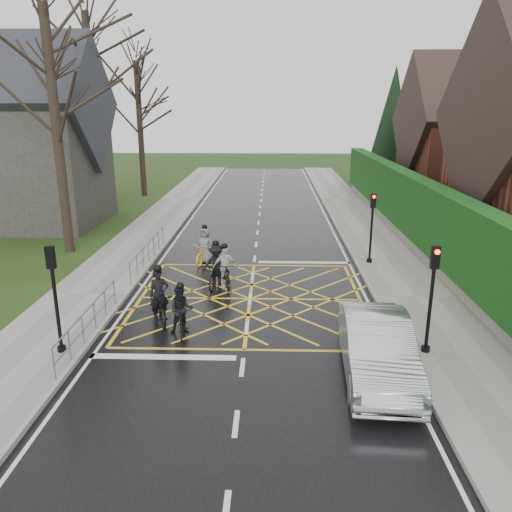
# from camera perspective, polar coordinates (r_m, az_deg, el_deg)

# --- Properties ---
(ground) EXTENTS (120.00, 120.00, 0.00)m
(ground) POSITION_cam_1_polar(r_m,az_deg,el_deg) (18.26, -0.69, -4.92)
(ground) COLOR #1D3210
(ground) RESTS_ON ground
(road) EXTENTS (9.00, 80.00, 0.01)m
(road) POSITION_cam_1_polar(r_m,az_deg,el_deg) (18.26, -0.69, -4.91)
(road) COLOR black
(road) RESTS_ON ground
(sidewalk_right) EXTENTS (3.00, 80.00, 0.15)m
(sidewalk_right) POSITION_cam_1_polar(r_m,az_deg,el_deg) (18.97, 17.80, -4.68)
(sidewalk_right) COLOR gray
(sidewalk_right) RESTS_ON ground
(sidewalk_left) EXTENTS (3.00, 80.00, 0.15)m
(sidewalk_left) POSITION_cam_1_polar(r_m,az_deg,el_deg) (19.42, -18.72, -4.26)
(sidewalk_left) COLOR gray
(sidewalk_left) RESTS_ON ground
(stone_wall) EXTENTS (0.50, 38.00, 0.70)m
(stone_wall) POSITION_cam_1_polar(r_m,az_deg,el_deg) (24.85, 18.08, 0.97)
(stone_wall) COLOR slate
(stone_wall) RESTS_ON ground
(hedge) EXTENTS (0.90, 38.00, 2.80)m
(hedge) POSITION_cam_1_polar(r_m,az_deg,el_deg) (24.46, 18.44, 4.92)
(hedge) COLOR black
(hedge) RESTS_ON stone_wall
(house_far) EXTENTS (9.80, 8.80, 10.30)m
(house_far) POSITION_cam_1_polar(r_m,az_deg,el_deg) (37.75, 24.05, 11.67)
(house_far) COLOR brown
(house_far) RESTS_ON ground
(conifer) EXTENTS (4.60, 4.60, 10.00)m
(conifer) POSITION_cam_1_polar(r_m,az_deg,el_deg) (44.15, 15.29, 13.85)
(conifer) COLOR black
(conifer) RESTS_ON ground
(church) EXTENTS (8.80, 7.80, 11.00)m
(church) POSITION_cam_1_polar(r_m,az_deg,el_deg) (32.34, -25.04, 11.97)
(church) COLOR #2D2B28
(church) RESTS_ON ground
(tree_near) EXTENTS (9.24, 9.24, 11.44)m
(tree_near) POSITION_cam_1_polar(r_m,az_deg,el_deg) (24.97, -22.39, 18.22)
(tree_near) COLOR black
(tree_near) RESTS_ON ground
(tree_mid) EXTENTS (10.08, 10.08, 12.48)m
(tree_mid) POSITION_cam_1_polar(r_m,az_deg,el_deg) (32.83, -18.42, 19.20)
(tree_mid) COLOR black
(tree_mid) RESTS_ON ground
(tree_far) EXTENTS (8.40, 8.40, 10.40)m
(tree_far) POSITION_cam_1_polar(r_m,az_deg,el_deg) (40.24, -13.30, 16.91)
(tree_far) COLOR black
(tree_far) RESTS_ON ground
(railing_south) EXTENTS (0.05, 5.04, 1.03)m
(railing_south) POSITION_cam_1_polar(r_m,az_deg,el_deg) (15.67, -18.62, -6.53)
(railing_south) COLOR slate
(railing_south) RESTS_ON ground
(railing_north) EXTENTS (0.05, 6.04, 1.03)m
(railing_north) POSITION_cam_1_polar(r_m,az_deg,el_deg) (22.44, -12.21, 0.95)
(railing_north) COLOR slate
(railing_north) RESTS_ON ground
(traffic_light_ne) EXTENTS (0.24, 0.31, 3.21)m
(traffic_light_ne) POSITION_cam_1_polar(r_m,az_deg,el_deg) (22.19, 13.05, 3.05)
(traffic_light_ne) COLOR black
(traffic_light_ne) RESTS_ON ground
(traffic_light_se) EXTENTS (0.24, 0.31, 3.21)m
(traffic_light_se) POSITION_cam_1_polar(r_m,az_deg,el_deg) (14.41, 19.34, -4.88)
(traffic_light_se) COLOR black
(traffic_light_se) RESTS_ON ground
(traffic_light_sw) EXTENTS (0.24, 0.31, 3.21)m
(traffic_light_sw) POSITION_cam_1_polar(r_m,az_deg,el_deg) (14.67, -21.90, -4.77)
(traffic_light_sw) COLOR black
(traffic_light_sw) RESTS_ON ground
(cyclist_rear) EXTENTS (1.42, 2.08, 1.92)m
(cyclist_rear) POSITION_cam_1_polar(r_m,az_deg,el_deg) (16.52, -11.01, -5.31)
(cyclist_rear) COLOR black
(cyclist_rear) RESTS_ON ground
(cyclist_back) EXTENTS (0.84, 1.73, 1.68)m
(cyclist_back) POSITION_cam_1_polar(r_m,az_deg,el_deg) (15.49, -8.55, -6.67)
(cyclist_back) COLOR black
(cyclist_back) RESTS_ON ground
(cyclist_mid) EXTENTS (1.17, 1.97, 1.84)m
(cyclist_mid) POSITION_cam_1_polar(r_m,az_deg,el_deg) (19.41, -4.58, -1.55)
(cyclist_mid) COLOR black
(cyclist_mid) RESTS_ON ground
(cyclist_front) EXTENTS (1.03, 1.81, 1.75)m
(cyclist_front) POSITION_cam_1_polar(r_m,az_deg,el_deg) (19.29, -3.60, -1.73)
(cyclist_front) COLOR black
(cyclist_front) RESTS_ON ground
(cyclist_lead) EXTENTS (1.09, 1.91, 1.76)m
(cyclist_lead) POSITION_cam_1_polar(r_m,az_deg,el_deg) (22.35, -5.85, 0.71)
(cyclist_lead) COLOR yellow
(cyclist_lead) RESTS_ON ground
(car) EXTENTS (1.93, 4.85, 1.57)m
(car) POSITION_cam_1_polar(r_m,az_deg,el_deg) (13.38, 13.69, -10.17)
(car) COLOR silver
(car) RESTS_ON ground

